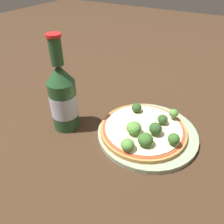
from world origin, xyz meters
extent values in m
plane|color=#3D2819|center=(0.00, 0.00, 0.00)|extent=(3.00, 3.00, 0.00)
cylinder|color=#93A384|center=(0.02, -0.01, 0.01)|extent=(0.25, 0.25, 0.01)
cylinder|color=#B77F42|center=(0.01, 0.00, 0.02)|extent=(0.21, 0.21, 0.01)
cylinder|color=#B74728|center=(0.01, 0.00, 0.02)|extent=(0.20, 0.20, 0.00)
cylinder|color=beige|center=(0.01, 0.00, 0.02)|extent=(0.19, 0.19, 0.00)
cylinder|color=#89A866|center=(0.05, -0.03, 0.03)|extent=(0.01, 0.01, 0.01)
ellipsoid|color=#2D5123|center=(0.05, -0.03, 0.04)|extent=(0.03, 0.03, 0.02)
cylinder|color=#89A866|center=(-0.08, 0.00, 0.03)|extent=(0.01, 0.01, 0.01)
ellipsoid|color=#568E3D|center=(-0.08, 0.00, 0.04)|extent=(0.03, 0.03, 0.02)
cylinder|color=#89A866|center=(0.00, -0.03, 0.03)|extent=(0.01, 0.01, 0.01)
ellipsoid|color=#2D5123|center=(0.00, -0.03, 0.04)|extent=(0.03, 0.03, 0.03)
cylinder|color=#89A866|center=(-0.02, 0.01, 0.03)|extent=(0.01, 0.01, 0.01)
ellipsoid|color=#568E3D|center=(-0.02, 0.01, 0.04)|extent=(0.04, 0.04, 0.03)
cylinder|color=#89A866|center=(-0.04, -0.03, 0.03)|extent=(0.01, 0.01, 0.01)
ellipsoid|color=#386628|center=(-0.04, -0.03, 0.04)|extent=(0.03, 0.03, 0.03)
cylinder|color=#89A866|center=(0.06, 0.04, 0.03)|extent=(0.01, 0.01, 0.01)
ellipsoid|color=#2D5123|center=(0.06, 0.04, 0.04)|extent=(0.03, 0.03, 0.02)
cylinder|color=#89A866|center=(-0.01, -0.08, 0.03)|extent=(0.01, 0.01, 0.01)
ellipsoid|color=#386628|center=(-0.01, -0.08, 0.04)|extent=(0.03, 0.03, 0.02)
cylinder|color=#89A866|center=(0.08, -0.05, 0.03)|extent=(0.01, 0.01, 0.01)
ellipsoid|color=#568E3D|center=(0.08, -0.05, 0.04)|extent=(0.02, 0.02, 0.02)
cylinder|color=#234C28|center=(-0.06, 0.19, 0.07)|extent=(0.07, 0.07, 0.13)
cylinder|color=#B2BCD1|center=(-0.06, 0.19, 0.07)|extent=(0.07, 0.07, 0.06)
cone|color=#234C28|center=(-0.06, 0.19, 0.15)|extent=(0.07, 0.07, 0.04)
cylinder|color=#234C28|center=(-0.06, 0.19, 0.20)|extent=(0.03, 0.03, 0.06)
cylinder|color=red|center=(-0.06, 0.19, 0.24)|extent=(0.03, 0.03, 0.01)
camera|label=1|loc=(-0.38, -0.14, 0.37)|focal=35.00mm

